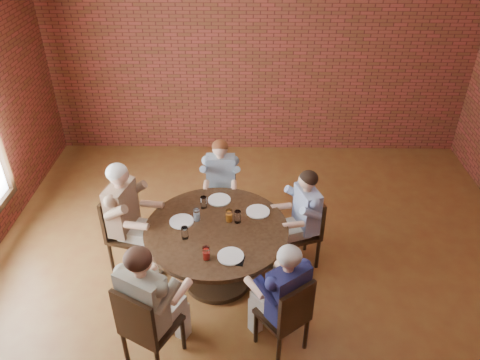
{
  "coord_description": "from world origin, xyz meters",
  "views": [
    {
      "loc": [
        -0.17,
        -3.41,
        3.88
      ],
      "look_at": [
        -0.25,
        1.0,
        0.97
      ],
      "focal_mm": 35.0,
      "sensor_mm": 36.0,
      "label": 1
    }
  ],
  "objects_px": {
    "smartphone": "(240,261)",
    "dining_table": "(217,244)",
    "diner_c": "(128,218)",
    "diner_e": "(283,299)",
    "chair_c": "(123,228)",
    "chair_d": "(145,325)",
    "diner_a": "(301,220)",
    "diner_b": "(221,185)",
    "diner_d": "(149,305)",
    "chair_e": "(288,315)",
    "chair_a": "(307,228)",
    "chair_b": "(221,191)"
  },
  "relations": [
    {
      "from": "smartphone",
      "to": "dining_table",
      "type": "bearing_deg",
      "value": 127.22
    },
    {
      "from": "diner_c",
      "to": "smartphone",
      "type": "distance_m",
      "value": 1.47
    },
    {
      "from": "diner_e",
      "to": "chair_c",
      "type": "bearing_deg",
      "value": -70.55
    },
    {
      "from": "chair_c",
      "to": "chair_d",
      "type": "height_order",
      "value": "chair_d"
    },
    {
      "from": "diner_a",
      "to": "chair_c",
      "type": "relative_size",
      "value": 1.32
    },
    {
      "from": "diner_c",
      "to": "diner_a",
      "type": "bearing_deg",
      "value": -73.61
    },
    {
      "from": "diner_b",
      "to": "diner_d",
      "type": "relative_size",
      "value": 0.89
    },
    {
      "from": "chair_e",
      "to": "chair_a",
      "type": "bearing_deg",
      "value": -140.5
    },
    {
      "from": "diner_b",
      "to": "diner_c",
      "type": "relative_size",
      "value": 0.9
    },
    {
      "from": "diner_a",
      "to": "diner_c",
      "type": "distance_m",
      "value": 1.93
    },
    {
      "from": "chair_b",
      "to": "chair_d",
      "type": "relative_size",
      "value": 0.92
    },
    {
      "from": "dining_table",
      "to": "diner_d",
      "type": "bearing_deg",
      "value": -118.1
    },
    {
      "from": "dining_table",
      "to": "chair_a",
      "type": "relative_size",
      "value": 1.71
    },
    {
      "from": "chair_d",
      "to": "chair_c",
      "type": "bearing_deg",
      "value": -41.56
    },
    {
      "from": "diner_d",
      "to": "diner_b",
      "type": "bearing_deg",
      "value": -76.58
    },
    {
      "from": "diner_d",
      "to": "chair_e",
      "type": "bearing_deg",
      "value": -148.39
    },
    {
      "from": "chair_a",
      "to": "chair_d",
      "type": "relative_size",
      "value": 0.93
    },
    {
      "from": "diner_c",
      "to": "diner_e",
      "type": "xyz_separation_m",
      "value": [
        1.65,
        -1.12,
        -0.04
      ]
    },
    {
      "from": "chair_b",
      "to": "diner_c",
      "type": "height_order",
      "value": "diner_c"
    },
    {
      "from": "diner_a",
      "to": "dining_table",
      "type": "bearing_deg",
      "value": -90.0
    },
    {
      "from": "chair_a",
      "to": "chair_d",
      "type": "xyz_separation_m",
      "value": [
        -1.58,
        -1.43,
        0.03
      ]
    },
    {
      "from": "diner_e",
      "to": "diner_c",
      "type": "bearing_deg",
      "value": -71.37
    },
    {
      "from": "chair_a",
      "to": "diner_a",
      "type": "xyz_separation_m",
      "value": [
        -0.07,
        -0.02,
        0.14
      ]
    },
    {
      "from": "chair_e",
      "to": "smartphone",
      "type": "xyz_separation_m",
      "value": [
        -0.44,
        0.43,
        0.26
      ]
    },
    {
      "from": "diner_e",
      "to": "smartphone",
      "type": "relative_size",
      "value": 9.0
    },
    {
      "from": "diner_a",
      "to": "diner_c",
      "type": "xyz_separation_m",
      "value": [
        -1.93,
        -0.07,
        0.05
      ]
    },
    {
      "from": "diner_a",
      "to": "chair_e",
      "type": "height_order",
      "value": "diner_a"
    },
    {
      "from": "chair_c",
      "to": "diner_e",
      "type": "distance_m",
      "value": 2.09
    },
    {
      "from": "chair_b",
      "to": "diner_c",
      "type": "xyz_separation_m",
      "value": [
        -0.99,
        -0.83,
        0.2
      ]
    },
    {
      "from": "chair_a",
      "to": "chair_b",
      "type": "relative_size",
      "value": 1.02
    },
    {
      "from": "diner_c",
      "to": "chair_a",
      "type": "bearing_deg",
      "value": -72.99
    },
    {
      "from": "chair_b",
      "to": "smartphone",
      "type": "relative_size",
      "value": 6.16
    },
    {
      "from": "chair_b",
      "to": "chair_c",
      "type": "xyz_separation_m",
      "value": [
        -1.07,
        -0.8,
        0.03
      ]
    },
    {
      "from": "diner_a",
      "to": "chair_a",
      "type": "bearing_deg",
      "value": 90.0
    },
    {
      "from": "chair_a",
      "to": "smartphone",
      "type": "relative_size",
      "value": 6.27
    },
    {
      "from": "diner_b",
      "to": "diner_d",
      "type": "bearing_deg",
      "value": -105.12
    },
    {
      "from": "diner_a",
      "to": "diner_b",
      "type": "height_order",
      "value": "diner_a"
    },
    {
      "from": "chair_c",
      "to": "chair_b",
      "type": "bearing_deg",
      "value": -38.78
    },
    {
      "from": "chair_c",
      "to": "smartphone",
      "type": "bearing_deg",
      "value": -105.4
    },
    {
      "from": "smartphone",
      "to": "diner_c",
      "type": "bearing_deg",
      "value": 158.39
    },
    {
      "from": "diner_c",
      "to": "diner_d",
      "type": "relative_size",
      "value": 0.99
    },
    {
      "from": "chair_e",
      "to": "diner_e",
      "type": "distance_m",
      "value": 0.16
    },
    {
      "from": "chair_d",
      "to": "smartphone",
      "type": "xyz_separation_m",
      "value": [
        0.84,
        0.59,
        0.24
      ]
    },
    {
      "from": "chair_a",
      "to": "chair_e",
      "type": "relative_size",
      "value": 0.98
    },
    {
      "from": "diner_a",
      "to": "chair_d",
      "type": "height_order",
      "value": "diner_a"
    },
    {
      "from": "diner_a",
      "to": "diner_d",
      "type": "relative_size",
      "value": 0.91
    },
    {
      "from": "chair_a",
      "to": "chair_d",
      "type": "distance_m",
      "value": 2.13
    },
    {
      "from": "diner_d",
      "to": "diner_c",
      "type": "bearing_deg",
      "value": -41.77
    },
    {
      "from": "diner_c",
      "to": "diner_b",
      "type": "bearing_deg",
      "value": -38.21
    },
    {
      "from": "chair_c",
      "to": "chair_d",
      "type": "distance_m",
      "value": 1.45
    }
  ]
}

